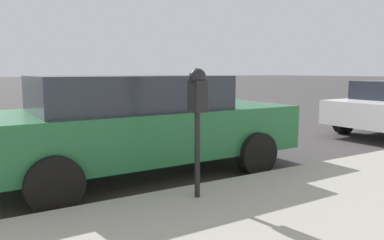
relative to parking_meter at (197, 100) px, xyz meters
The scene contains 3 objects.
ground_plane 2.99m from the parking_meter, 17.14° to the left, with size 220.00×220.00×0.00m, color #3D3A3A.
parking_meter is the anchor object (origin of this frame).
car_green 1.68m from the parking_meter, ahead, with size 2.04×4.68×1.47m.
Camera 1 is at (-6.02, 1.32, 1.53)m, focal length 35.00 mm.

